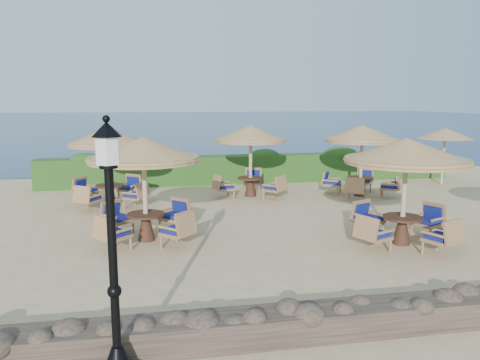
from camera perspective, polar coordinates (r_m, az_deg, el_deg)
ground at (r=13.70m, az=7.99°, el=-5.43°), size 120.00×120.00×0.00m
sea at (r=82.71m, az=-7.67°, el=7.18°), size 160.00×160.00×0.00m
hedge at (r=20.39m, az=1.61°, el=1.38°), size 18.00×0.90×1.20m
stone_wall at (r=8.33m, az=22.14°, el=-14.67°), size 15.00×0.65×0.44m
lamp_post at (r=6.09m, az=-15.21°, el=-9.88°), size 0.44×0.44×3.31m
extra_parasol at (r=21.48m, az=23.73°, el=5.20°), size 2.30×2.30×2.41m
cafe_set_0 at (r=11.95m, az=-11.61°, el=1.21°), size 2.82×2.82×2.65m
cafe_set_1 at (r=12.09m, az=19.52°, el=1.16°), size 3.01×3.01×2.65m
cafe_set_3 at (r=16.36m, az=-15.76°, el=3.08°), size 2.70×2.70×2.65m
cafe_set_4 at (r=17.29m, az=1.30°, el=4.11°), size 2.75×2.75×2.65m
cafe_set_5 at (r=17.92m, az=14.62°, el=3.80°), size 2.74×2.74×2.65m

